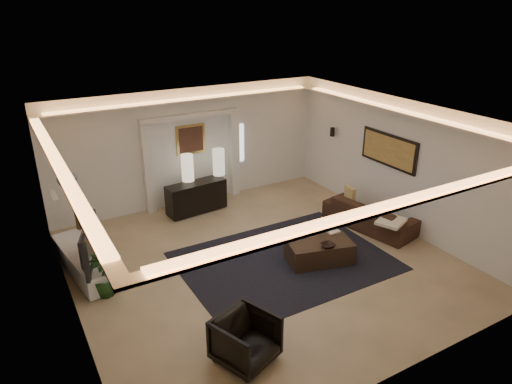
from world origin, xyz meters
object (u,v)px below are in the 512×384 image
console (196,197)px  coffee_table (319,252)px  sofa (369,215)px  armchair (246,340)px

console → coffee_table: size_ratio=1.17×
sofa → coffee_table: sofa is taller
coffee_table → armchair: armchair is taller
sofa → console: bearing=36.8°
coffee_table → sofa: bearing=33.8°
console → coffee_table: console is taller
sofa → armchair: size_ratio=2.62×
console → armchair: (-1.39, -5.04, -0.03)m
console → coffee_table: 3.57m
console → sofa: console is taller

